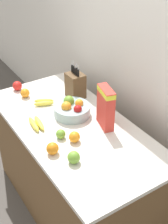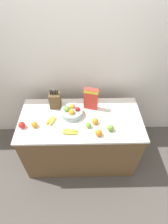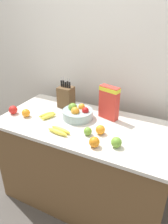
{
  "view_description": "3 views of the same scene",
  "coord_description": "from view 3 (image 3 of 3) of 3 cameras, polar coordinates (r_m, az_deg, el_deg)",
  "views": [
    {
      "loc": [
        1.63,
        -0.94,
        2.23
      ],
      "look_at": [
        0.08,
        0.05,
        1.02
      ],
      "focal_mm": 50.0,
      "sensor_mm": 36.0,
      "label": 1
    },
    {
      "loc": [
        0.01,
        -1.52,
        2.53
      ],
      "look_at": [
        0.05,
        0.03,
        0.97
      ],
      "focal_mm": 28.0,
      "sensor_mm": 36.0,
      "label": 2
    },
    {
      "loc": [
        0.74,
        -1.5,
        1.86
      ],
      "look_at": [
        -0.01,
        -0.01,
        1.01
      ],
      "focal_mm": 35.0,
      "sensor_mm": 36.0,
      "label": 3
    }
  ],
  "objects": [
    {
      "name": "ground_plane",
      "position": [
        2.51,
        0.3,
        -20.92
      ],
      "size": [
        14.0,
        14.0,
        0.0
      ],
      "primitive_type": "plane",
      "color": "#514C47"
    },
    {
      "name": "wall_back",
      "position": [
        2.3,
        7.24,
        12.74
      ],
      "size": [
        9.0,
        0.06,
        2.6
      ],
      "color": "silver",
      "rests_on": "ground_plane"
    },
    {
      "name": "counter",
      "position": [
        2.2,
        0.33,
        -13.14
      ],
      "size": [
        1.58,
        0.78,
        0.89
      ],
      "color": "brown",
      "rests_on": "ground_plane"
    },
    {
      "name": "knife_block",
      "position": [
        2.22,
        -4.71,
        4.02
      ],
      "size": [
        0.15,
        0.13,
        0.32
      ],
      "color": "brown",
      "rests_on": "counter"
    },
    {
      "name": "cereal_box",
      "position": [
        1.98,
        6.56,
        2.78
      ],
      "size": [
        0.19,
        0.11,
        0.31
      ],
      "rotation": [
        0.0,
        0.0,
        -0.25
      ],
      "color": "red",
      "rests_on": "counter"
    },
    {
      "name": "fruit_bowl",
      "position": [
        2.01,
        -1.68,
        -0.3
      ],
      "size": [
        0.28,
        0.28,
        0.14
      ],
      "color": "#99B2B7",
      "rests_on": "counter"
    },
    {
      "name": "banana_bunch_left",
      "position": [
        2.07,
        -9.44,
        -0.9
      ],
      "size": [
        0.14,
        0.18,
        0.04
      ],
      "rotation": [
        0.0,
        0.0,
        1.06
      ],
      "color": "yellow",
      "rests_on": "counter"
    },
    {
      "name": "banana_bunch_right",
      "position": [
        1.82,
        -6.49,
        -4.91
      ],
      "size": [
        0.21,
        0.1,
        0.04
      ],
      "rotation": [
        0.0,
        0.0,
        6.09
      ],
      "color": "yellow",
      "rests_on": "counter"
    },
    {
      "name": "apple_front",
      "position": [
        2.2,
        -18.02,
        0.55
      ],
      "size": [
        0.08,
        0.08,
        0.08
      ],
      "primitive_type": "sphere",
      "color": "red",
      "rests_on": "counter"
    },
    {
      "name": "apple_rear",
      "position": [
        1.77,
        0.99,
        -5.05
      ],
      "size": [
        0.07,
        0.07,
        0.07
      ],
      "primitive_type": "sphere",
      "color": "#6B9E33",
      "rests_on": "counter"
    },
    {
      "name": "apple_rightmost",
      "position": [
        1.65,
        8.46,
        -7.83
      ],
      "size": [
        0.08,
        0.08,
        0.08
      ],
      "primitive_type": "sphere",
      "color": "#6B9E33",
      "rests_on": "counter"
    },
    {
      "name": "orange_front_right",
      "position": [
        2.11,
        -14.93,
        -0.24
      ],
      "size": [
        0.08,
        0.08,
        0.08
      ],
      "primitive_type": "sphere",
      "color": "orange",
      "rests_on": "counter"
    },
    {
      "name": "orange_near_bowl",
      "position": [
        1.79,
        4.3,
        -4.64
      ],
      "size": [
        0.08,
        0.08,
        0.08
      ],
      "primitive_type": "sphere",
      "color": "orange",
      "rests_on": "counter"
    },
    {
      "name": "orange_front_left",
      "position": [
        1.63,
        2.71,
        -7.85
      ],
      "size": [
        0.08,
        0.08,
        0.08
      ],
      "primitive_type": "sphere",
      "color": "orange",
      "rests_on": "counter"
    }
  ]
}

